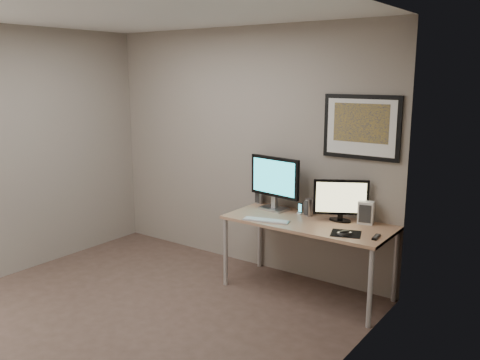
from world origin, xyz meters
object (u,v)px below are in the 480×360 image
(speaker_left, at_px, (260,195))
(keyboard, at_px, (266,220))
(desk, at_px, (308,228))
(fan_unit, at_px, (366,213))
(monitor_tv, at_px, (341,199))
(monitor_large, at_px, (275,181))
(phone_dock, at_px, (300,208))
(speaker_right, at_px, (309,207))
(framed_art, at_px, (361,127))

(speaker_left, relative_size, keyboard, 0.44)
(desk, bearing_deg, keyboard, -144.58)
(fan_unit, bearing_deg, monitor_tv, -175.53)
(keyboard, distance_m, fan_unit, 0.94)
(monitor_large, relative_size, phone_dock, 5.18)
(monitor_tv, xyz_separation_m, keyboard, (-0.58, -0.41, -0.21))
(monitor_large, bearing_deg, keyboard, -60.28)
(speaker_right, bearing_deg, desk, -45.01)
(desk, xyz_separation_m, speaker_right, (-0.09, 0.16, 0.15))
(monitor_tv, height_order, fan_unit, monitor_tv)
(desk, distance_m, monitor_large, 0.63)
(monitor_large, distance_m, monitor_tv, 0.74)
(framed_art, relative_size, monitor_large, 1.24)
(desk, relative_size, monitor_large, 2.65)
(monitor_large, relative_size, keyboard, 1.36)
(desk, height_order, framed_art, framed_art)
(desk, distance_m, keyboard, 0.41)
(desk, bearing_deg, monitor_tv, 34.76)
(desk, xyz_separation_m, speaker_left, (-0.75, 0.29, 0.16))
(framed_art, xyz_separation_m, speaker_left, (-1.10, -0.04, -0.79))
(phone_dock, bearing_deg, fan_unit, 24.02)
(speaker_right, distance_m, keyboard, 0.47)
(framed_art, xyz_separation_m, keyboard, (-0.68, -0.57, -0.88))
(phone_dock, bearing_deg, speaker_right, 11.93)
(speaker_left, distance_m, phone_dock, 0.58)
(desk, height_order, monitor_tv, monitor_tv)
(speaker_right, bearing_deg, phone_dock, -169.20)
(speaker_left, bearing_deg, fan_unit, 6.94)
(speaker_left, bearing_deg, speaker_right, -1.79)
(monitor_tv, bearing_deg, keyboard, -174.05)
(speaker_left, distance_m, speaker_right, 0.68)
(desk, distance_m, monitor_tv, 0.41)
(framed_art, bearing_deg, speaker_right, -158.72)
(framed_art, distance_m, speaker_left, 1.36)
(monitor_tv, relative_size, speaker_left, 2.35)
(framed_art, height_order, monitor_large, framed_art)
(monitor_tv, relative_size, phone_dock, 3.99)
(monitor_large, height_order, phone_dock, monitor_large)
(monitor_tv, xyz_separation_m, speaker_right, (-0.33, -0.01, -0.13))
(desk, xyz_separation_m, fan_unit, (0.47, 0.24, 0.17))
(monitor_large, relative_size, monitor_tv, 1.30)
(desk, distance_m, speaker_right, 0.24)
(desk, xyz_separation_m, phone_dock, (-0.18, 0.17, 0.12))
(desk, distance_m, speaker_left, 0.82)
(fan_unit, bearing_deg, framed_art, 130.79)
(monitor_tv, bearing_deg, phone_dock, 150.72)
(speaker_left, relative_size, speaker_right, 1.13)
(speaker_left, bearing_deg, keyboard, -42.00)
(speaker_left, xyz_separation_m, keyboard, (0.42, -0.53, -0.09))
(framed_art, bearing_deg, speaker_left, -177.89)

